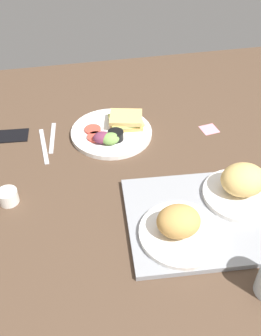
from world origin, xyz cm
name	(u,v)px	position (x,y,z in cm)	size (l,w,h in cm)	color
ground_plane	(135,174)	(0.00, 0.00, -1.50)	(190.00, 150.00, 3.00)	#4C3828
serving_tray	(211,217)	(-16.03, 23.12, 0.80)	(45.00, 33.00, 1.60)	gray
bread_plate_near	(242,185)	(-26.37, 17.56, 5.56)	(20.48, 20.48, 9.88)	white
bread_plate_far	(180,227)	(-5.55, 27.88, 4.77)	(21.44, 21.44, 8.94)	white
plate_with_salad	(114,131)	(3.46, -19.24, 1.75)	(27.60, 27.60, 5.40)	white
espresso_cup	(8,197)	(37.46, 5.93, 2.00)	(5.60, 5.60, 4.00)	silver
fork	(52,137)	(24.13, -21.66, 0.25)	(17.00, 1.40, 0.50)	#B7B7BC
knife	(44,146)	(27.13, -17.66, 0.25)	(19.00, 1.40, 0.50)	#B7B7BC
cell_phone	(7,136)	(39.35, -25.44, 0.40)	(14.40, 7.20, 0.80)	black
sticky_note	(209,129)	(-29.82, -15.98, 0.06)	(5.60, 5.60, 0.12)	pink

